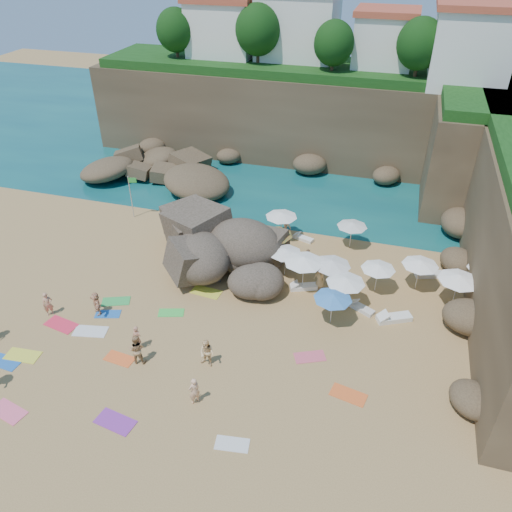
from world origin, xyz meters
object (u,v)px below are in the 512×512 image
(person_stand_4, at_px, (320,277))
(person_stand_5, at_px, (206,244))
(parasol_0, at_px, (281,214))
(lounger_0, at_px, (304,287))
(parasol_2, at_px, (332,263))
(person_stand_1, at_px, (137,349))
(parasol_1, at_px, (378,267))
(person_stand_6, at_px, (194,391))
(person_stand_3, at_px, (307,259))
(person_stand_2, at_px, (287,222))
(person_stand_0, at_px, (48,304))
(rock_outcrop, at_px, (212,274))
(flag_pole, at_px, (131,192))

(person_stand_4, height_order, person_stand_5, person_stand_4)
(parasol_0, height_order, lounger_0, parasol_0)
(parasol_0, relative_size, person_stand_4, 1.44)
(parasol_2, bearing_deg, lounger_0, -166.65)
(parasol_2, bearing_deg, person_stand_1, -133.77)
(parasol_1, bearing_deg, parasol_0, 148.56)
(person_stand_6, bearing_deg, person_stand_3, -155.50)
(person_stand_1, bearing_deg, parasol_1, -151.28)
(person_stand_5, bearing_deg, person_stand_2, 37.77)
(parasol_2, bearing_deg, parasol_1, 13.72)
(person_stand_3, relative_size, person_stand_4, 0.90)
(parasol_0, relative_size, person_stand_2, 1.27)
(lounger_0, bearing_deg, person_stand_3, 74.10)
(person_stand_2, height_order, person_stand_5, person_stand_2)
(person_stand_4, bearing_deg, person_stand_3, 153.70)
(parasol_0, height_order, person_stand_6, parasol_0)
(person_stand_3, relative_size, person_stand_5, 1.00)
(lounger_0, bearing_deg, person_stand_5, 141.50)
(person_stand_3, bearing_deg, person_stand_4, -132.70)
(parasol_0, relative_size, lounger_0, 1.35)
(person_stand_5, bearing_deg, lounger_0, -20.20)
(person_stand_0, relative_size, person_stand_3, 1.08)
(rock_outcrop, relative_size, parasol_1, 4.13)
(parasol_2, xyz_separation_m, person_stand_5, (-9.12, 1.80, -1.34))
(parasol_0, bearing_deg, parasol_1, -31.44)
(person_stand_6, bearing_deg, person_stand_0, -71.11)
(flag_pole, bearing_deg, parasol_0, 0.77)
(flag_pole, distance_m, parasol_0, 11.91)
(person_stand_3, xyz_separation_m, person_stand_5, (-7.25, -0.18, 0.00))
(person_stand_1, distance_m, person_stand_3, 13.08)
(parasol_2, bearing_deg, person_stand_5, 168.81)
(person_stand_5, bearing_deg, flag_pole, 152.44)
(parasol_2, height_order, lounger_0, parasol_2)
(rock_outcrop, bearing_deg, lounger_0, 1.40)
(person_stand_3, bearing_deg, parasol_1, -89.86)
(lounger_0, distance_m, person_stand_4, 1.23)
(rock_outcrop, xyz_separation_m, person_stand_2, (3.53, 6.65, 0.92))
(person_stand_2, bearing_deg, lounger_0, 166.02)
(person_stand_4, bearing_deg, person_stand_6, -78.92)
(person_stand_2, bearing_deg, rock_outcrop, 115.59)
(parasol_0, distance_m, person_stand_2, 1.48)
(parasol_0, bearing_deg, person_stand_2, 78.24)
(person_stand_1, bearing_deg, person_stand_6, 145.43)
(parasol_1, height_order, person_stand_3, parasol_1)
(parasol_1, xyz_separation_m, person_stand_1, (-11.55, -9.82, -0.96))
(person_stand_1, height_order, person_stand_2, person_stand_2)
(parasol_0, xyz_separation_m, parasol_2, (4.49, -5.14, 0.05))
(parasol_1, bearing_deg, person_stand_0, -156.96)
(rock_outcrop, height_order, person_stand_5, rock_outcrop)
(parasol_2, relative_size, person_stand_1, 1.32)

